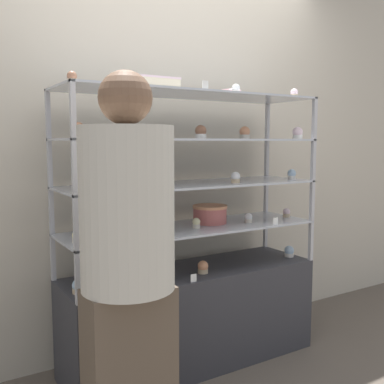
% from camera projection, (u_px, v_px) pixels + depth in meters
% --- Properties ---
extents(ground_plane, '(20.00, 20.00, 0.00)m').
position_uv_depth(ground_plane, '(192.00, 361.00, 2.74)').
color(ground_plane, brown).
extents(back_wall, '(8.00, 0.05, 2.60)m').
position_uv_depth(back_wall, '(162.00, 147.00, 2.91)').
color(back_wall, beige).
rests_on(back_wall, ground_plane).
extents(display_base, '(1.54, 0.46, 0.58)m').
position_uv_depth(display_base, '(192.00, 316.00, 2.71)').
color(display_base, '#333338').
rests_on(display_base, ground_plane).
extents(display_riser_lower, '(1.54, 0.46, 0.26)m').
position_uv_depth(display_riser_lower, '(192.00, 229.00, 2.65)').
color(display_riser_lower, '#B7B7BC').
rests_on(display_riser_lower, display_base).
extents(display_riser_middle, '(1.54, 0.46, 0.26)m').
position_uv_depth(display_riser_middle, '(192.00, 186.00, 2.62)').
color(display_riser_middle, '#B7B7BC').
rests_on(display_riser_middle, display_riser_lower).
extents(display_riser_upper, '(1.54, 0.46, 0.26)m').
position_uv_depth(display_riser_upper, '(192.00, 141.00, 2.59)').
color(display_riser_upper, '#B7B7BC').
rests_on(display_riser_upper, display_riser_middle).
extents(display_riser_top, '(1.54, 0.46, 0.26)m').
position_uv_depth(display_riser_top, '(192.00, 96.00, 2.56)').
color(display_riser_top, '#B7B7BC').
rests_on(display_riser_top, display_riser_upper).
extents(layer_cake_centerpiece, '(0.21, 0.21, 0.11)m').
position_uv_depth(layer_cake_centerpiece, '(210.00, 214.00, 2.76)').
color(layer_cake_centerpiece, '#C66660').
rests_on(layer_cake_centerpiece, display_riser_lower).
extents(sheet_cake_frosted, '(0.25, 0.17, 0.06)m').
position_uv_depth(sheet_cake_frosted, '(153.00, 84.00, 2.38)').
color(sheet_cake_frosted, beige).
rests_on(sheet_cake_frosted, display_riser_top).
extents(cupcake_0, '(0.06, 0.06, 0.07)m').
position_uv_depth(cupcake_0, '(78.00, 287.00, 2.25)').
color(cupcake_0, '#CCB28C').
rests_on(cupcake_0, display_base).
extents(cupcake_1, '(0.06, 0.06, 0.07)m').
position_uv_depth(cupcake_1, '(203.00, 267.00, 2.59)').
color(cupcake_1, '#CCB28C').
rests_on(cupcake_1, display_base).
extents(cupcake_2, '(0.06, 0.06, 0.07)m').
position_uv_depth(cupcake_2, '(289.00, 252.00, 2.97)').
color(cupcake_2, white).
rests_on(cupcake_2, display_base).
extents(price_tag_0, '(0.04, 0.00, 0.04)m').
position_uv_depth(price_tag_0, '(194.00, 278.00, 2.43)').
color(price_tag_0, white).
rests_on(price_tag_0, display_base).
extents(cupcake_3, '(0.05, 0.05, 0.06)m').
position_uv_depth(cupcake_3, '(77.00, 237.00, 2.23)').
color(cupcake_3, beige).
rests_on(cupcake_3, display_riser_lower).
extents(cupcake_4, '(0.05, 0.05, 0.06)m').
position_uv_depth(cupcake_4, '(146.00, 231.00, 2.36)').
color(cupcake_4, white).
rests_on(cupcake_4, display_riser_lower).
extents(cupcake_5, '(0.05, 0.05, 0.06)m').
position_uv_depth(cupcake_5, '(196.00, 223.00, 2.60)').
color(cupcake_5, beige).
rests_on(cupcake_5, display_riser_lower).
extents(cupcake_6, '(0.05, 0.05, 0.06)m').
position_uv_depth(cupcake_6, '(249.00, 218.00, 2.77)').
color(cupcake_6, beige).
rests_on(cupcake_6, display_riser_lower).
extents(cupcake_7, '(0.05, 0.05, 0.06)m').
position_uv_depth(cupcake_7, '(286.00, 213.00, 2.98)').
color(cupcake_7, '#CCB28C').
rests_on(cupcake_7, display_riser_lower).
extents(price_tag_1, '(0.04, 0.00, 0.04)m').
position_uv_depth(price_tag_1, '(275.00, 221.00, 2.70)').
color(price_tag_1, white).
rests_on(price_tag_1, display_riser_lower).
extents(cupcake_8, '(0.05, 0.05, 0.06)m').
position_uv_depth(cupcake_8, '(79.00, 186.00, 2.16)').
color(cupcake_8, '#CCB28C').
rests_on(cupcake_8, display_riser_middle).
extents(cupcake_9, '(0.05, 0.05, 0.06)m').
position_uv_depth(cupcake_9, '(164.00, 181.00, 2.42)').
color(cupcake_9, '#CCB28C').
rests_on(cupcake_9, display_riser_middle).
extents(cupcake_10, '(0.05, 0.05, 0.06)m').
position_uv_depth(cupcake_10, '(235.00, 178.00, 2.65)').
color(cupcake_10, '#CCB28C').
rests_on(cupcake_10, display_riser_middle).
extents(cupcake_11, '(0.05, 0.05, 0.06)m').
position_uv_depth(cupcake_11, '(292.00, 174.00, 2.91)').
color(cupcake_11, white).
rests_on(cupcake_11, display_riser_middle).
extents(price_tag_2, '(0.04, 0.00, 0.04)m').
position_uv_depth(price_tag_2, '(163.00, 185.00, 2.28)').
color(price_tag_2, white).
rests_on(price_tag_2, display_riser_middle).
extents(cupcake_12, '(0.06, 0.06, 0.08)m').
position_uv_depth(cupcake_12, '(78.00, 130.00, 2.13)').
color(cupcake_12, '#CCB28C').
rests_on(cupcake_12, display_riser_upper).
extents(cupcake_13, '(0.06, 0.06, 0.08)m').
position_uv_depth(cupcake_13, '(144.00, 131.00, 2.32)').
color(cupcake_13, '#CCB28C').
rests_on(cupcake_13, display_riser_upper).
extents(cupcake_14, '(0.06, 0.06, 0.08)m').
position_uv_depth(cupcake_14, '(201.00, 132.00, 2.51)').
color(cupcake_14, white).
rests_on(cupcake_14, display_riser_upper).
extents(cupcake_15, '(0.06, 0.06, 0.08)m').
position_uv_depth(cupcake_15, '(245.00, 133.00, 2.73)').
color(cupcake_15, beige).
rests_on(cupcake_15, display_riser_upper).
extents(cupcake_16, '(0.06, 0.06, 0.08)m').
position_uv_depth(cupcake_16, '(298.00, 133.00, 2.85)').
color(cupcake_16, white).
rests_on(cupcake_16, display_riser_upper).
extents(price_tag_3, '(0.04, 0.00, 0.04)m').
position_uv_depth(price_tag_3, '(157.00, 134.00, 2.23)').
color(price_tag_3, white).
rests_on(price_tag_3, display_riser_upper).
extents(cupcake_17, '(0.05, 0.05, 0.06)m').
position_uv_depth(cupcake_17, '(72.00, 78.00, 2.14)').
color(cupcake_17, '#CCB28C').
rests_on(cupcake_17, display_riser_top).
extents(cupcake_18, '(0.05, 0.05, 0.06)m').
position_uv_depth(cupcake_18, '(236.00, 89.00, 2.61)').
color(cupcake_18, white).
rests_on(cupcake_18, display_riser_top).
extents(cupcake_19, '(0.05, 0.05, 0.06)m').
position_uv_depth(cupcake_19, '(294.00, 94.00, 2.84)').
color(cupcake_19, '#CCB28C').
rests_on(cupcake_19, display_riser_top).
extents(price_tag_4, '(0.04, 0.00, 0.04)m').
position_uv_depth(price_tag_4, '(205.00, 85.00, 2.35)').
color(price_tag_4, white).
rests_on(price_tag_4, display_riser_top).
extents(donut_glazed, '(0.14, 0.14, 0.04)m').
position_uv_depth(donut_glazed, '(231.00, 93.00, 2.70)').
color(donut_glazed, '#EFB2BC').
rests_on(donut_glazed, display_riser_top).
extents(customer_figure, '(0.38, 0.38, 1.61)m').
position_uv_depth(customer_figure, '(128.00, 261.00, 1.79)').
color(customer_figure, brown).
rests_on(customer_figure, ground_plane).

